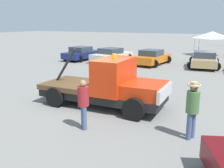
{
  "coord_description": "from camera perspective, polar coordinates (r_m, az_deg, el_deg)",
  "views": [
    {
      "loc": [
        5.36,
        -9.28,
        3.62
      ],
      "look_at": [
        0.5,
        0.0,
        1.05
      ],
      "focal_mm": 40.0,
      "sensor_mm": 36.0,
      "label": 1
    }
  ],
  "objects": [
    {
      "name": "parked_car_cream",
      "position": [
        23.79,
        -0.06,
        6.6
      ],
      "size": [
        2.99,
        4.74,
        1.34
      ],
      "rotation": [
        0.0,
        0.0,
        1.4
      ],
      "color": "beige",
      "rests_on": "ground"
    },
    {
      "name": "person_near_truck",
      "position": [
        8.21,
        17.93,
        -4.75
      ],
      "size": [
        0.42,
        0.42,
        1.88
      ],
      "rotation": [
        0.0,
        0.0,
        5.94
      ],
      "color": "#475B84",
      "rests_on": "ground"
    },
    {
      "name": "traffic_cone",
      "position": [
        14.04,
        5.31,
        -0.15
      ],
      "size": [
        0.4,
        0.4,
        0.55
      ],
      "color": "black",
      "rests_on": "ground"
    },
    {
      "name": "parked_car_orange",
      "position": [
        22.55,
        9.12,
        6.03
      ],
      "size": [
        2.75,
        4.47,
        1.34
      ],
      "rotation": [
        0.0,
        0.0,
        1.47
      ],
      "color": "orange",
      "rests_on": "ground"
    },
    {
      "name": "parked_car_tan",
      "position": [
        22.41,
        20.32,
        5.31
      ],
      "size": [
        2.93,
        4.95,
        1.34
      ],
      "rotation": [
        0.0,
        0.0,
        1.71
      ],
      "color": "tan",
      "rests_on": "ground"
    },
    {
      "name": "ground_plane",
      "position": [
        11.31,
        -2.25,
        -4.89
      ],
      "size": [
        160.0,
        160.0,
        0.0
      ],
      "primitive_type": "plane",
      "color": "gray"
    },
    {
      "name": "person_at_hood",
      "position": [
        8.63,
        -6.56,
        -3.9
      ],
      "size": [
        0.39,
        0.39,
        1.75
      ],
      "rotation": [
        0.0,
        0.0,
        3.92
      ],
      "color": "#475B84",
      "rests_on": "ground"
    },
    {
      "name": "tow_truck",
      "position": [
        10.9,
        -0.69,
        -0.52
      ],
      "size": [
        5.7,
        2.47,
        2.51
      ],
      "rotation": [
        0.0,
        0.0,
        0.03
      ],
      "color": "black",
      "rests_on": "ground"
    },
    {
      "name": "parked_car_navy",
      "position": [
        25.39,
        -6.9,
        6.95
      ],
      "size": [
        2.68,
        4.39,
        1.34
      ],
      "rotation": [
        0.0,
        0.0,
        1.49
      ],
      "color": "navy",
      "rests_on": "ground"
    },
    {
      "name": "canopy_tent_white",
      "position": [
        30.57,
        21.91,
        10.36
      ],
      "size": [
        3.19,
        3.19,
        2.7
      ],
      "color": "#9E9EA3",
      "rests_on": "ground"
    }
  ]
}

